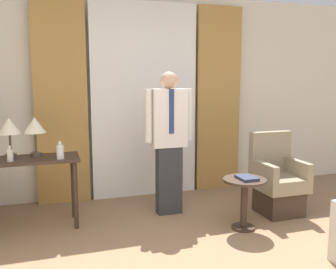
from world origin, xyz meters
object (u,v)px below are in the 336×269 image
(armchair, at_px, (277,183))
(side_table, at_px, (244,195))
(table_lamp_left, at_px, (9,128))
(book, at_px, (247,178))
(desk, at_px, (24,171))
(bottle_by_lamp, at_px, (60,152))
(bottle_near_edge, at_px, (10,155))
(table_lamp_right, at_px, (35,127))
(person, at_px, (169,137))

(armchair, relative_size, side_table, 1.74)
(table_lamp_left, relative_size, book, 1.88)
(armchair, xyz_separation_m, side_table, (-0.62, -0.32, 0.01))
(desk, xyz_separation_m, table_lamp_left, (-0.13, 0.10, 0.45))
(table_lamp_left, bearing_deg, bottle_by_lamp, -25.26)
(table_lamp_left, bearing_deg, desk, -37.91)
(desk, height_order, side_table, desk)
(bottle_near_edge, height_order, side_table, bottle_near_edge)
(bottle_near_edge, height_order, armchair, armchair)
(table_lamp_right, height_order, book, table_lamp_right)
(desk, distance_m, table_lamp_right, 0.48)
(side_table, bearing_deg, armchair, 26.98)
(bottle_by_lamp, bearing_deg, side_table, -17.94)
(desk, height_order, person, person)
(bottle_near_edge, distance_m, side_table, 2.45)
(bottle_near_edge, height_order, book, bottle_near_edge)
(bottle_by_lamp, height_order, person, person)
(table_lamp_right, relative_size, armchair, 0.44)
(table_lamp_left, distance_m, armchair, 3.08)
(desk, bearing_deg, table_lamp_left, 142.09)
(armchair, distance_m, book, 0.73)
(armchair, height_order, side_table, armchair)
(table_lamp_right, bearing_deg, side_table, -21.72)
(armchair, bearing_deg, person, 162.71)
(table_lamp_right, relative_size, bottle_by_lamp, 2.24)
(table_lamp_right, height_order, person, person)
(bottle_near_edge, xyz_separation_m, armchair, (2.95, -0.32, -0.47))
(bottle_by_lamp, distance_m, armchair, 2.52)
(desk, bearing_deg, table_lamp_right, 37.91)
(book, bearing_deg, bottle_near_edge, 164.26)
(table_lamp_left, xyz_separation_m, armchair, (2.95, -0.51, -0.72))
(bottle_near_edge, bearing_deg, table_lamp_left, 92.58)
(side_table, bearing_deg, book, -60.44)
(table_lamp_left, height_order, bottle_near_edge, table_lamp_left)
(desk, relative_size, side_table, 2.06)
(table_lamp_left, xyz_separation_m, book, (2.35, -0.85, -0.52))
(bottle_by_lamp, distance_m, side_table, 1.99)
(table_lamp_right, xyz_separation_m, bottle_by_lamp, (0.24, -0.23, -0.24))
(person, relative_size, armchair, 1.75)
(person, relative_size, book, 7.42)
(desk, distance_m, side_table, 2.34)
(table_lamp_right, distance_m, book, 2.32)
(bottle_near_edge, distance_m, person, 1.72)
(bottle_near_edge, xyz_separation_m, book, (2.34, -0.66, -0.27))
(desk, relative_size, table_lamp_right, 2.68)
(bottle_by_lamp, relative_size, person, 0.11)
(desk, xyz_separation_m, bottle_by_lamp, (0.37, -0.14, 0.21))
(table_lamp_left, relative_size, side_table, 0.77)
(bottle_near_edge, relative_size, person, 0.10)
(side_table, height_order, book, book)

